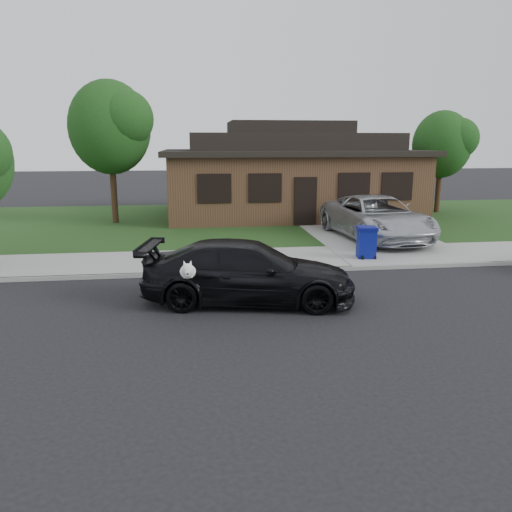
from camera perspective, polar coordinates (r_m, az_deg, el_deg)
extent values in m
plane|color=black|center=(11.24, -1.91, -6.68)|extent=(120.00, 120.00, 0.00)
cube|color=gray|center=(16.01, -3.64, -0.52)|extent=(60.00, 3.00, 0.12)
cube|color=gray|center=(14.56, -3.24, -1.88)|extent=(60.00, 0.12, 0.12)
cube|color=#193814|center=(23.86, -4.94, 3.91)|extent=(60.00, 13.00, 0.13)
cube|color=gray|center=(22.02, 11.25, 2.97)|extent=(4.50, 13.00, 0.14)
imported|color=black|center=(11.91, -0.89, -1.85)|extent=(5.34, 2.91, 1.47)
ellipsoid|color=white|center=(10.85, -7.80, -1.77)|extent=(0.34, 0.40, 0.30)
sphere|color=white|center=(10.60, -7.82, -1.56)|extent=(0.26, 0.26, 0.26)
cube|color=white|center=(10.49, -7.81, -1.97)|extent=(0.09, 0.12, 0.08)
sphere|color=black|center=(10.44, -7.81, -2.05)|extent=(0.04, 0.04, 0.04)
cone|color=white|center=(10.62, -8.19, -0.80)|extent=(0.11, 0.11, 0.14)
cone|color=white|center=(10.62, -7.48, -0.78)|extent=(0.11, 0.11, 0.14)
imported|color=#B8BCC0|center=(19.68, 13.59, 4.31)|extent=(3.25, 6.09, 1.63)
cube|color=navy|center=(16.38, 12.49, 1.35)|extent=(0.64, 0.64, 0.92)
cube|color=#080D65|center=(16.29, 12.58, 3.11)|extent=(0.70, 0.70, 0.10)
cylinder|color=black|center=(16.14, 12.08, -0.20)|extent=(0.07, 0.15, 0.14)
cylinder|color=black|center=(16.28, 13.43, -0.16)|extent=(0.07, 0.15, 0.14)
cube|color=#422B1C|center=(26.12, 3.68, 8.16)|extent=(12.00, 8.00, 3.00)
cube|color=black|center=(26.04, 3.73, 11.73)|extent=(12.60, 8.60, 0.25)
cube|color=black|center=(26.03, 3.75, 12.88)|extent=(10.00, 6.50, 0.80)
cube|color=black|center=(26.04, 3.77, 14.42)|extent=(6.00, 3.50, 0.60)
cube|color=black|center=(22.24, 5.66, 6.27)|extent=(1.00, 0.06, 2.10)
cube|color=black|center=(21.63, -4.78, 7.70)|extent=(1.30, 0.05, 1.10)
cube|color=black|center=(21.84, 1.04, 7.79)|extent=(1.30, 0.05, 1.10)
cube|color=black|center=(22.78, 11.14, 7.77)|extent=(1.30, 0.05, 1.10)
cube|color=black|center=(23.49, 15.82, 7.67)|extent=(1.30, 0.05, 1.10)
cylinder|color=#332114|center=(23.93, -15.90, 6.64)|extent=(0.28, 0.28, 2.48)
ellipsoid|color=#143811|center=(23.82, -16.36, 13.92)|extent=(3.60, 3.60, 4.14)
sphere|color=#26591E|center=(23.20, -14.81, 14.94)|extent=(2.52, 2.52, 2.52)
cylinder|color=#332114|center=(28.34, 20.07, 6.79)|extent=(0.28, 0.28, 2.03)
ellipsoid|color=#143811|center=(28.22, 20.47, 11.86)|extent=(3.00, 3.00, 3.45)
sphere|color=#26591E|center=(28.11, 22.06, 12.35)|extent=(2.10, 2.10, 2.10)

